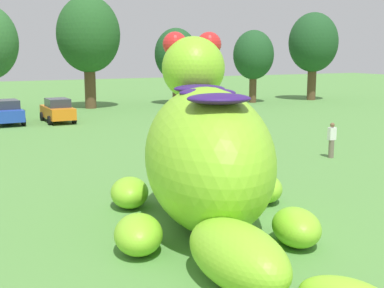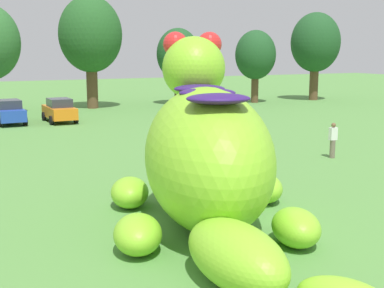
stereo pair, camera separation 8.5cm
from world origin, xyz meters
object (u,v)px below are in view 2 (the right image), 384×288
object	(u,v)px
car_orange	(59,110)
spectator_by_cars	(333,141)
giant_inflatable_creature	(208,155)
car_blue	(9,112)

from	to	relation	value
car_orange	spectator_by_cars	distance (m)	20.73
giant_inflatable_creature	car_orange	world-z (taller)	giant_inflatable_creature
giant_inflatable_creature	spectator_by_cars	size ratio (longest dim) A/B	6.76
car_blue	car_orange	world-z (taller)	same
spectator_by_cars	giant_inflatable_creature	bearing A→B (deg)	-149.16
car_blue	car_orange	xyz separation A→B (m)	(3.42, -0.50, 0.00)
car_orange	giant_inflatable_creature	bearing A→B (deg)	-91.73
giant_inflatable_creature	car_orange	xyz separation A→B (m)	(0.74, 24.51, -1.24)
car_blue	spectator_by_cars	xyz separation A→B (m)	(12.57, -19.10, -0.01)
car_blue	car_orange	size ratio (longest dim) A/B	1.01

